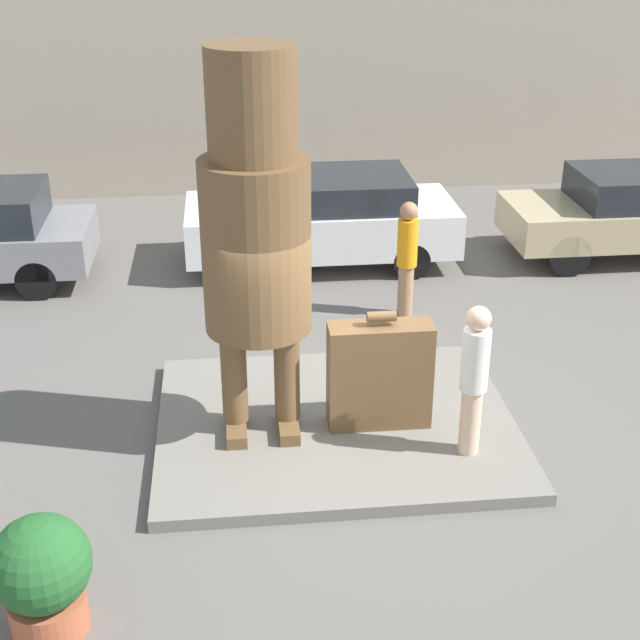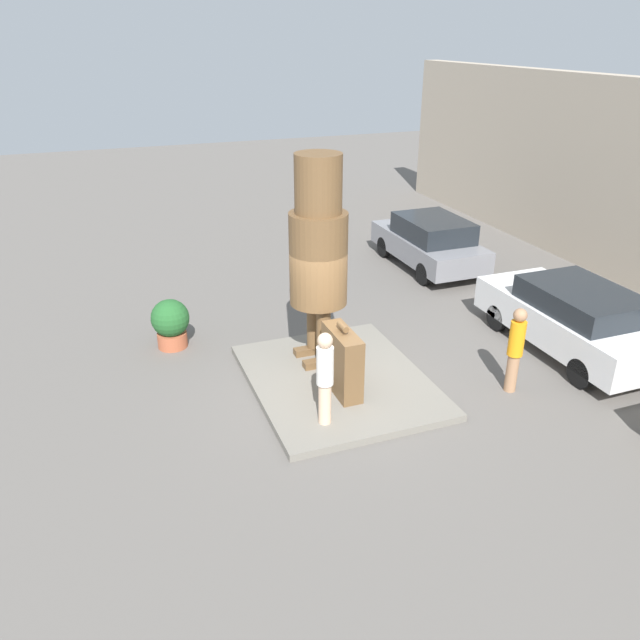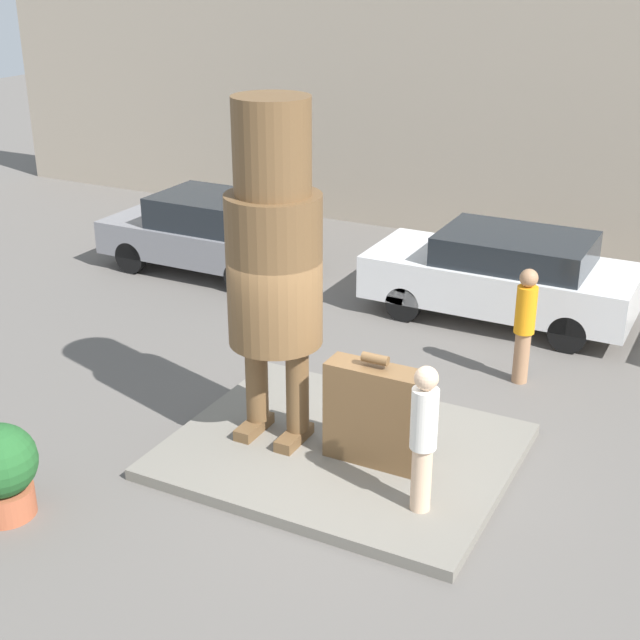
# 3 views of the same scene
# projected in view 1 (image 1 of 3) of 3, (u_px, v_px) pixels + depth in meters

# --- Properties ---
(ground_plane) EXTENTS (60.00, 60.00, 0.00)m
(ground_plane) POSITION_uv_depth(u_px,v_px,m) (336.00, 430.00, 10.42)
(ground_plane) COLOR #605B56
(pedestal) EXTENTS (4.12, 3.36, 0.14)m
(pedestal) POSITION_uv_depth(u_px,v_px,m) (336.00, 425.00, 10.39)
(pedestal) COLOR slate
(pedestal) RESTS_ON ground_plane
(building_backdrop) EXTENTS (28.00, 0.60, 5.33)m
(building_backdrop) POSITION_uv_depth(u_px,v_px,m) (279.00, 60.00, 17.95)
(building_backdrop) COLOR tan
(building_backdrop) RESTS_ON ground_plane
(statue_figure) EXTENTS (1.15, 1.15, 4.25)m
(statue_figure) POSITION_uv_depth(u_px,v_px,m) (256.00, 222.00, 9.13)
(statue_figure) COLOR brown
(statue_figure) RESTS_ON pedestal
(giant_suitcase) EXTENTS (1.17, 0.40, 1.41)m
(giant_suitcase) POSITION_uv_depth(u_px,v_px,m) (380.00, 375.00, 10.04)
(giant_suitcase) COLOR brown
(giant_suitcase) RESTS_ON pedestal
(tourist) EXTENTS (0.30, 0.30, 1.74)m
(tourist) POSITION_uv_depth(u_px,v_px,m) (474.00, 375.00, 9.37)
(tourist) COLOR beige
(tourist) RESTS_ON pedestal
(parked_car_white) EXTENTS (4.47, 1.90, 1.52)m
(parked_car_white) POSITION_uv_depth(u_px,v_px,m) (324.00, 217.00, 14.88)
(parked_car_white) COLOR silver
(parked_car_white) RESTS_ON ground_plane
(parked_car_tan) EXTENTS (4.12, 1.75, 1.50)m
(parked_car_tan) POSITION_uv_depth(u_px,v_px,m) (632.00, 211.00, 15.18)
(parked_car_tan) COLOR tan
(parked_car_tan) RESTS_ON ground_plane
(planter_pot) EXTENTS (0.84, 0.84, 1.11)m
(planter_pot) POSITION_uv_depth(u_px,v_px,m) (42.00, 573.00, 7.35)
(planter_pot) COLOR #AD5638
(planter_pot) RESTS_ON ground_plane
(worker_hivis) EXTENTS (0.30, 0.30, 1.75)m
(worker_hivis) POSITION_uv_depth(u_px,v_px,m) (407.00, 254.00, 12.90)
(worker_hivis) COLOR #A87A56
(worker_hivis) RESTS_ON ground_plane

